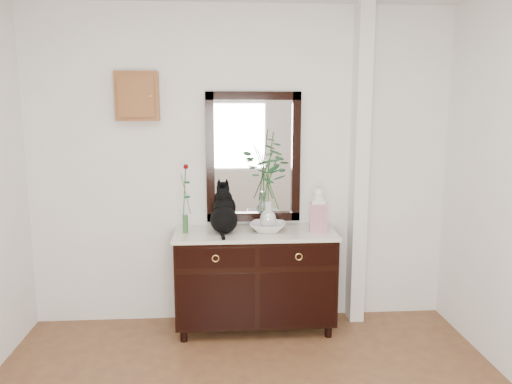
{
  "coord_description": "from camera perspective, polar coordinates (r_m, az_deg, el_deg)",
  "views": [
    {
      "loc": [
        -0.16,
        -2.25,
        1.88
      ],
      "look_at": [
        0.1,
        1.63,
        1.2
      ],
      "focal_mm": 35.0,
      "sensor_mm": 36.0,
      "label": 1
    }
  ],
  "objects": [
    {
      "name": "wall_back",
      "position": [
        4.26,
        -1.66,
        2.78
      ],
      "size": [
        3.6,
        0.04,
        2.7
      ],
      "primitive_type": "cube",
      "color": "white",
      "rests_on": "ground"
    },
    {
      "name": "pilaster",
      "position": [
        4.34,
        11.71,
        2.7
      ],
      "size": [
        0.12,
        0.2,
        2.7
      ],
      "primitive_type": "cube",
      "color": "white",
      "rests_on": "ground"
    },
    {
      "name": "lotus_bowl",
      "position": [
        4.12,
        1.38,
        -4.03
      ],
      "size": [
        0.35,
        0.35,
        0.07
      ],
      "primitive_type": "imported",
      "rotation": [
        0.0,
        0.0,
        -0.2
      ],
      "color": "white",
      "rests_on": "sideboard"
    },
    {
      "name": "wall_mirror",
      "position": [
        4.25,
        -0.31,
        3.97
      ],
      "size": [
        0.8,
        0.06,
        1.1
      ],
      "color": "black",
      "rests_on": "wall_back"
    },
    {
      "name": "sideboard",
      "position": [
        4.23,
        -0.09,
        -9.5
      ],
      "size": [
        1.33,
        0.52,
        0.82
      ],
      "color": "black",
      "rests_on": "ground"
    },
    {
      "name": "vase_branches",
      "position": [
        4.05,
        1.41,
        1.31
      ],
      "size": [
        0.48,
        0.48,
        0.81
      ],
      "primitive_type": null,
      "rotation": [
        0.0,
        0.0,
        0.28
      ],
      "color": "silver",
      "rests_on": "lotus_bowl"
    },
    {
      "name": "bud_vase_rose",
      "position": [
        4.06,
        -8.15,
        -0.71
      ],
      "size": [
        0.08,
        0.08,
        0.58
      ],
      "primitive_type": null,
      "rotation": [
        0.0,
        0.0,
        0.09
      ],
      "color": "#326530",
      "rests_on": "sideboard"
    },
    {
      "name": "cat",
      "position": [
        4.06,
        -3.71,
        -2.17
      ],
      "size": [
        0.27,
        0.33,
        0.36
      ],
      "primitive_type": null,
      "rotation": [
        0.0,
        0.0,
        0.06
      ],
      "color": "black",
      "rests_on": "sideboard"
    },
    {
      "name": "key_cabinet",
      "position": [
        4.24,
        -13.43,
        10.6
      ],
      "size": [
        0.35,
        0.1,
        0.4
      ],
      "primitive_type": "cube",
      "color": "brown",
      "rests_on": "wall_back"
    },
    {
      "name": "ginger_jar",
      "position": [
        4.13,
        7.12,
        -1.94
      ],
      "size": [
        0.15,
        0.15,
        0.37
      ],
      "primitive_type": null,
      "rotation": [
        0.0,
        0.0,
        -0.1
      ],
      "color": "silver",
      "rests_on": "sideboard"
    }
  ]
}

